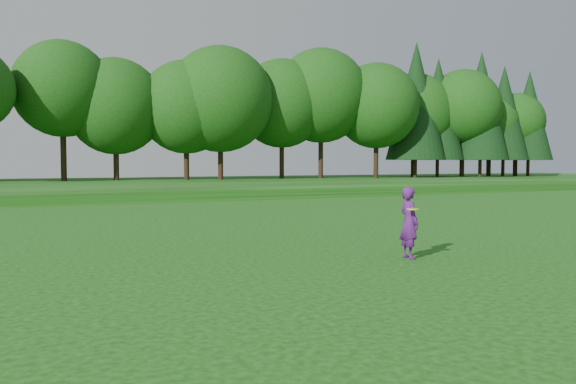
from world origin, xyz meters
name	(u,v)px	position (x,y,z in m)	size (l,w,h in m)	color
ground	(300,266)	(0.00, 0.00, 0.00)	(140.00, 140.00, 0.00)	#133B0B
berm	(92,187)	(0.00, 34.00, 0.30)	(130.00, 30.00, 0.60)	#133B0B
walking_path	(126,202)	(0.00, 20.00, 0.02)	(130.00, 1.60, 0.04)	gray
treeline	(85,88)	(0.00, 38.00, 8.10)	(104.00, 7.00, 15.00)	#12440F
woman	(409,223)	(2.56, -0.25, 0.79)	(0.52, 0.78, 1.58)	#53186D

